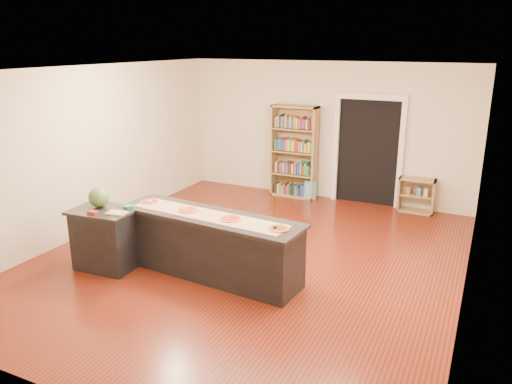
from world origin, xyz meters
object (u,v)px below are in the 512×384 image
at_px(waste_bin, 310,190).
at_px(bookshelf, 294,152).
at_px(low_shelf, 416,195).
at_px(kitchen_island, 210,245).
at_px(side_counter, 106,238).
at_px(watermelon, 99,197).

bearing_deg(waste_bin, bookshelf, 174.92).
bearing_deg(low_shelf, waste_bin, -178.34).
relative_size(kitchen_island, bookshelf, 1.41).
distance_m(side_counter, watermelon, 0.60).
relative_size(low_shelf, watermelon, 2.29).
distance_m(kitchen_island, waste_bin, 3.98).
relative_size(low_shelf, waste_bin, 1.75).
bearing_deg(kitchen_island, low_shelf, 66.36).
bearing_deg(side_counter, watermelon, 147.45).
bearing_deg(low_shelf, kitchen_island, -118.44).
distance_m(side_counter, low_shelf, 5.78).
distance_m(low_shelf, watermelon, 5.85).
bearing_deg(side_counter, kitchen_island, 12.40).
relative_size(kitchen_island, watermelon, 9.17).
distance_m(kitchen_island, watermelon, 1.74).
relative_size(kitchen_island, side_counter, 3.02).
distance_m(bookshelf, low_shelf, 2.59).
height_order(side_counter, watermelon, watermelon).
xyz_separation_m(kitchen_island, side_counter, (-1.48, -0.44, -0.00)).
xyz_separation_m(kitchen_island, low_shelf, (2.19, 4.04, -0.11)).
bearing_deg(bookshelf, low_shelf, 0.59).
xyz_separation_m(side_counter, waste_bin, (1.55, 4.41, -0.26)).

